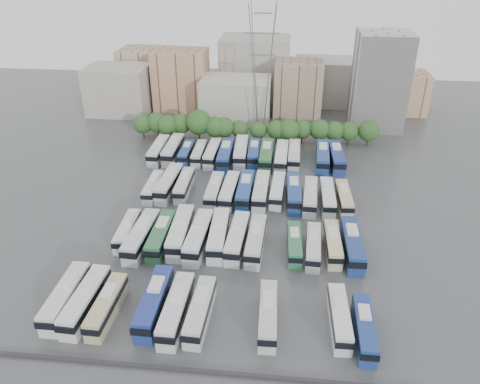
# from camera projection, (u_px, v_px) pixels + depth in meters

# --- Properties ---
(ground) EXTENTS (220.00, 220.00, 0.00)m
(ground) POSITION_uv_depth(u_px,v_px,m) (231.00, 229.00, 87.43)
(ground) COLOR #424447
(ground) RESTS_ON ground
(parapet) EXTENTS (56.00, 0.50, 0.50)m
(parapet) POSITION_uv_depth(u_px,v_px,m) (199.00, 371.00, 58.56)
(parapet) COLOR #2D2D30
(parapet) RESTS_ON ground
(tree_line) EXTENTS (64.58, 7.09, 8.43)m
(tree_line) POSITION_uv_depth(u_px,v_px,m) (246.00, 127.00, 122.22)
(tree_line) COLOR black
(tree_line) RESTS_ON ground
(city_buildings) EXTENTS (102.00, 35.00, 20.00)m
(city_buildings) POSITION_uv_depth(u_px,v_px,m) (236.00, 81.00, 146.95)
(city_buildings) COLOR #9E998E
(city_buildings) RESTS_ON ground
(apartment_tower) EXTENTS (14.00, 14.00, 26.00)m
(apartment_tower) POSITION_uv_depth(u_px,v_px,m) (379.00, 81.00, 128.52)
(apartment_tower) COLOR silver
(apartment_tower) RESTS_ON ground
(electricity_pylon) EXTENTS (9.00, 6.91, 33.83)m
(electricity_pylon) POSITION_uv_depth(u_px,v_px,m) (262.00, 64.00, 121.82)
(electricity_pylon) COLOR slate
(electricity_pylon) RESTS_ON ground
(bus_r0_s0) EXTENTS (2.89, 12.88, 4.04)m
(bus_r0_s0) POSITION_uv_depth(u_px,v_px,m) (66.00, 297.00, 68.09)
(bus_r0_s0) COLOR silver
(bus_r0_s0) RESTS_ON ground
(bus_r0_s1) EXTENTS (3.26, 12.94, 4.03)m
(bus_r0_s1) POSITION_uv_depth(u_px,v_px,m) (86.00, 300.00, 67.43)
(bus_r0_s1) COLOR white
(bus_r0_s1) RESTS_ON ground
(bus_r0_s2) EXTENTS (2.76, 11.59, 3.62)m
(bus_r0_s2) POSITION_uv_depth(u_px,v_px,m) (107.00, 305.00, 66.77)
(bus_r0_s2) COLOR tan
(bus_r0_s2) RESTS_ON ground
(bus_r0_s4) EXTENTS (2.87, 13.05, 4.09)m
(bus_r0_s4) POSITION_uv_depth(u_px,v_px,m) (154.00, 302.00, 67.13)
(bus_r0_s4) COLOR navy
(bus_r0_s4) RESTS_ON ground
(bus_r0_s5) EXTENTS (2.99, 12.87, 4.03)m
(bus_r0_s5) POSITION_uv_depth(u_px,v_px,m) (176.00, 309.00, 65.86)
(bus_r0_s5) COLOR silver
(bus_r0_s5) RESTS_ON ground
(bus_r0_s6) EXTENTS (2.96, 12.01, 3.75)m
(bus_r0_s6) POSITION_uv_depth(u_px,v_px,m) (200.00, 311.00, 65.77)
(bus_r0_s6) COLOR silver
(bus_r0_s6) RESTS_ON ground
(bus_r0_s9) EXTENTS (2.90, 11.68, 3.64)m
(bus_r0_s9) POSITION_uv_depth(u_px,v_px,m) (268.00, 314.00, 65.21)
(bus_r0_s9) COLOR silver
(bus_r0_s9) RESTS_ON ground
(bus_r0_s12) EXTENTS (2.82, 11.38, 3.55)m
(bus_r0_s12) POSITION_uv_depth(u_px,v_px,m) (340.00, 317.00, 64.78)
(bus_r0_s12) COLOR silver
(bus_r0_s12) RESTS_ON ground
(bus_r0_s13) EXTENTS (2.54, 11.15, 3.49)m
(bus_r0_s13) POSITION_uv_depth(u_px,v_px,m) (364.00, 328.00, 63.02)
(bus_r0_s13) COLOR navy
(bus_r0_s13) RESTS_ON ground
(bus_r1_s1) EXTENTS (2.84, 11.13, 3.47)m
(bus_r1_s1) POSITION_uv_depth(u_px,v_px,m) (127.00, 231.00, 83.83)
(bus_r1_s1) COLOR silver
(bus_r1_s1) RESTS_ON ground
(bus_r1_s2) EXTENTS (3.53, 13.50, 4.20)m
(bus_r1_s2) POSITION_uv_depth(u_px,v_px,m) (142.00, 236.00, 81.81)
(bus_r1_s2) COLOR silver
(bus_r1_s2) RESTS_ON ground
(bus_r1_s3) EXTENTS (2.82, 12.74, 3.99)m
(bus_r1_s3) POSITION_uv_depth(u_px,v_px,m) (161.00, 235.00, 82.04)
(bus_r1_s3) COLOR #2C6842
(bus_r1_s3) RESTS_ON ground
(bus_r1_s4) EXTENTS (3.45, 13.74, 4.28)m
(bus_r1_s4) POSITION_uv_depth(u_px,v_px,m) (181.00, 232.00, 82.84)
(bus_r1_s4) COLOR silver
(bus_r1_s4) RESTS_ON ground
(bus_r1_s5) EXTENTS (3.40, 13.58, 4.23)m
(bus_r1_s5) POSITION_uv_depth(u_px,v_px,m) (199.00, 236.00, 81.61)
(bus_r1_s5) COLOR silver
(bus_r1_s5) RESTS_ON ground
(bus_r1_s6) EXTENTS (3.37, 13.33, 4.15)m
(bus_r1_s6) POSITION_uv_depth(u_px,v_px,m) (219.00, 234.00, 82.15)
(bus_r1_s6) COLOR silver
(bus_r1_s6) RESTS_ON ground
(bus_r1_s7) EXTENTS (3.40, 13.01, 4.05)m
(bus_r1_s7) POSITION_uv_depth(u_px,v_px,m) (237.00, 237.00, 81.44)
(bus_r1_s7) COLOR silver
(bus_r1_s7) RESTS_ON ground
(bus_r1_s8) EXTENTS (3.12, 12.68, 3.95)m
(bus_r1_s8) POSITION_uv_depth(u_px,v_px,m) (256.00, 240.00, 80.76)
(bus_r1_s8) COLOR silver
(bus_r1_s8) RESTS_ON ground
(bus_r1_s10) EXTENTS (2.74, 10.85, 3.38)m
(bus_r1_s10) POSITION_uv_depth(u_px,v_px,m) (294.00, 244.00, 80.33)
(bus_r1_s10) COLOR #2F6F47
(bus_r1_s10) RESTS_ON ground
(bus_r1_s11) EXTENTS (2.93, 11.31, 3.52)m
(bus_r1_s11) POSITION_uv_depth(u_px,v_px,m) (313.00, 246.00, 79.61)
(bus_r1_s11) COLOR silver
(bus_r1_s11) RESTS_ON ground
(bus_r1_s12) EXTENTS (2.73, 11.39, 3.56)m
(bus_r1_s12) POSITION_uv_depth(u_px,v_px,m) (333.00, 243.00, 80.28)
(bus_r1_s12) COLOR beige
(bus_r1_s12) RESTS_ON ground
(bus_r1_s13) EXTENTS (3.18, 13.29, 4.15)m
(bus_r1_s13) POSITION_uv_depth(u_px,v_px,m) (352.00, 244.00, 79.58)
(bus_r1_s13) COLOR navy
(bus_r1_s13) RESTS_ON ground
(bus_r2_s1) EXTENTS (2.60, 11.02, 3.44)m
(bus_r2_s1) POSITION_uv_depth(u_px,v_px,m) (153.00, 187.00, 98.51)
(bus_r2_s1) COLOR silver
(bus_r2_s1) RESTS_ON ground
(bus_r2_s2) EXTENTS (3.57, 13.51, 4.20)m
(bus_r2_s2) POSITION_uv_depth(u_px,v_px,m) (169.00, 183.00, 99.24)
(bus_r2_s2) COLOR silver
(bus_r2_s2) RESTS_ON ground
(bus_r2_s3) EXTENTS (2.68, 11.71, 3.67)m
(bus_r2_s3) POSITION_uv_depth(u_px,v_px,m) (184.00, 185.00, 99.08)
(bus_r2_s3) COLOR silver
(bus_r2_s3) RESTS_ON ground
(bus_r2_s5) EXTENTS (2.69, 12.04, 3.77)m
(bus_r2_s5) POSITION_uv_depth(u_px,v_px,m) (214.00, 190.00, 96.78)
(bus_r2_s5) COLOR silver
(bus_r2_s5) RESTS_ON ground
(bus_r2_s6) EXTENTS (3.15, 12.64, 3.94)m
(bus_r2_s6) POSITION_uv_depth(u_px,v_px,m) (230.00, 191.00, 96.48)
(bus_r2_s6) COLOR silver
(bus_r2_s6) RESTS_ON ground
(bus_r2_s7) EXTENTS (3.02, 13.19, 4.13)m
(bus_r2_s7) POSITION_uv_depth(u_px,v_px,m) (245.00, 190.00, 96.48)
(bus_r2_s7) COLOR navy
(bus_r2_s7) RESTS_ON ground
(bus_r2_s8) EXTENTS (3.06, 13.10, 4.09)m
(bus_r2_s8) POSITION_uv_depth(u_px,v_px,m) (261.00, 191.00, 96.35)
(bus_r2_s8) COLOR silver
(bus_r2_s8) RESTS_ON ground
(bus_r2_s9) EXTENTS (3.04, 11.95, 3.72)m
(bus_r2_s9) POSITION_uv_depth(u_px,v_px,m) (277.00, 190.00, 96.90)
(bus_r2_s9) COLOR silver
(bus_r2_s9) RESTS_ON ground
(bus_r2_s10) EXTENTS (3.26, 13.07, 4.07)m
(bus_r2_s10) POSITION_uv_depth(u_px,v_px,m) (294.00, 192.00, 95.72)
(bus_r2_s10) COLOR navy
(bus_r2_s10) RESTS_ON ground
(bus_r2_s11) EXTENTS (3.28, 12.46, 3.87)m
(bus_r2_s11) POSITION_uv_depth(u_px,v_px,m) (310.00, 196.00, 94.52)
(bus_r2_s11) COLOR silver
(bus_r2_s11) RESTS_ON ground
(bus_r2_s12) EXTENTS (2.77, 12.17, 3.81)m
(bus_r2_s12) POSITION_uv_depth(u_px,v_px,m) (328.00, 197.00, 94.39)
(bus_r2_s12) COLOR white
(bus_r2_s12) RESTS_ON ground
(bus_r2_s13) EXTENTS (2.99, 11.56, 3.60)m
(bus_r2_s13) POSITION_uv_depth(u_px,v_px,m) (344.00, 198.00, 94.14)
(bus_r2_s13) COLOR beige
(bus_r2_s13) RESTS_ON ground
(bus_r3_s0) EXTENTS (2.83, 12.91, 4.05)m
(bus_r3_s0) POSITION_uv_depth(u_px,v_px,m) (159.00, 150.00, 114.59)
(bus_r3_s0) COLOR silver
(bus_r3_s0) RESTS_ON ground
(bus_r3_s1) EXTENTS (2.99, 13.48, 4.23)m
(bus_r3_s1) POSITION_uv_depth(u_px,v_px,m) (173.00, 149.00, 114.83)
(bus_r3_s1) COLOR silver
(bus_r3_s1) RESTS_ON ground
(bus_r3_s2) EXTENTS (2.41, 10.86, 3.41)m
(bus_r3_s2) POSITION_uv_depth(u_px,v_px,m) (186.00, 152.00, 114.20)
(bus_r3_s2) COLOR navy
(bus_r3_s2) RESTS_ON ground
(bus_r3_s3) EXTENTS (2.59, 11.18, 3.50)m
(bus_r3_s3) POSITION_uv_depth(u_px,v_px,m) (199.00, 153.00, 113.63)
(bus_r3_s3) COLOR silver
(bus_r3_s3) RESTS_ON ground
(bus_r3_s4) EXTENTS (2.95, 12.37, 3.86)m
(bus_r3_s4) POSITION_uv_depth(u_px,v_px,m) (212.00, 153.00, 113.18)
(bus_r3_s4) COLOR silver
(bus_r3_s4) RESTS_ON ground
(bus_r3_s5) EXTENTS (3.19, 13.59, 4.25)m
(bus_r3_s5) POSITION_uv_depth(u_px,v_px,m) (226.00, 155.00, 112.01)
(bus_r3_s5) COLOR navy
(bus_r3_s5) RESTS_ON ground
(bus_r3_s6) EXTENTS (3.52, 13.73, 4.27)m
(bus_r3_s6) POSITION_uv_depth(u_px,v_px,m) (241.00, 151.00, 113.67)
(bus_r3_s6) COLOR silver
(bus_r3_s6) RESTS_ON ground
(bus_r3_s7) EXTENTS (2.95, 12.29, 3.84)m
(bus_r3_s7) POSITION_uv_depth(u_px,v_px,m) (254.00, 153.00, 113.45)
(bus_r3_s7) COLOR navy
(bus_r3_s7) RESTS_ON ground
(bus_r3_s8) EXTENTS (3.00, 13.63, 4.27)m
(bus_r3_s8) POSITION_uv_depth(u_px,v_px,m) (266.00, 155.00, 111.67)
(bus_r3_s8) COLOR #2D6939
(bus_r3_s8) RESTS_ON ground
(bus_r3_s9) EXTENTS (3.16, 13.32, 4.16)m
(bus_r3_s9) POSITION_uv_depth(u_px,v_px,m) (281.00, 156.00, 111.23)
(bus_r3_s9) COLOR silver
(bus_r3_s9) RESTS_ON ground
(bus_r3_s10) EXTENTS (2.98, 12.82, 4.01)m
(bus_r3_s10) POSITION_uv_depth(u_px,v_px,m) (294.00, 155.00, 112.13)
(bus_r3_s10) COLOR silver
(bus_r3_s10) RESTS_ON ground
(bus_r3_s12) EXTENTS (3.53, 13.73, 4.27)m
(bus_r3_s12) POSITION_uv_depth(u_px,v_px,m) (323.00, 156.00, 111.14)
(bus_r3_s12) COLOR navy
(bus_r3_s12) RESTS_ON ground
(bus_r3_s13) EXTENTS (3.44, 13.58, 4.23)m
(bus_r3_s13) POSITION_uv_depth(u_px,v_px,m) (336.00, 157.00, 110.94)
(bus_r3_s13) COLOR navy
(bus_r3_s13) RESTS_ON ground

